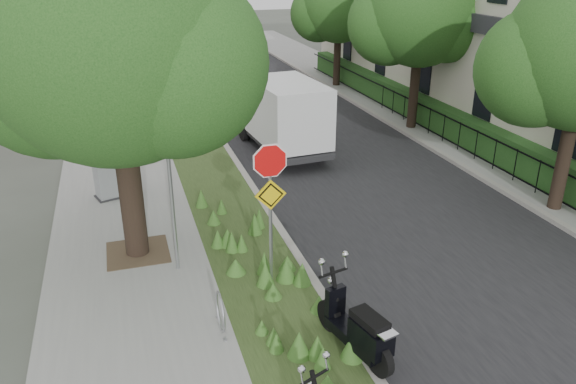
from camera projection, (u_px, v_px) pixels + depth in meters
name	position (u px, v px, depth m)	size (l,w,h in m)	color
ground	(344.00, 293.00, 11.68)	(120.00, 120.00, 0.00)	#4C5147
sidewalk_near	(118.00, 156.00, 19.28)	(3.50, 60.00, 0.12)	gray
verge	(198.00, 149.00, 20.03)	(2.00, 60.00, 0.12)	#2D401B
kerb_near	(225.00, 146.00, 20.30)	(0.20, 60.00, 0.13)	#9E9991
road	(316.00, 139.00, 21.27)	(7.00, 60.00, 0.01)	black
kerb_far	(399.00, 129.00, 22.20)	(0.20, 60.00, 0.13)	#9E9991
footpath_far	(437.00, 126.00, 22.67)	(3.20, 60.00, 0.12)	gray
street_tree_main	(109.00, 46.00, 11.19)	(6.21, 5.54, 7.66)	black
bare_post	(171.00, 185.00, 11.56)	(0.08, 0.08, 4.00)	#A5A8AD
bike_hoop	(220.00, 312.00, 10.23)	(0.06, 0.78, 0.77)	#A5A8AD
sign_assembly	(270.00, 187.00, 10.90)	(0.94, 0.08, 3.22)	#A5A8AD
fence_far	(416.00, 113.00, 22.15)	(0.04, 24.00, 1.00)	black
hedge_far	(432.00, 111.00, 22.34)	(1.00, 24.00, 1.10)	#1C4117
terrace_houses	(522.00, 18.00, 21.94)	(7.40, 26.40, 8.20)	beige
far_tree_b	(419.00, 15.00, 20.66)	(4.83, 4.31, 6.56)	black
far_tree_c	(337.00, 8.00, 27.84)	(4.37, 3.89, 5.93)	black
scooter_far	(362.00, 335.00, 9.46)	(0.74, 1.99, 0.96)	black
box_truck	(282.00, 112.00, 19.33)	(2.26, 4.98, 2.20)	#262628
utility_cabinet	(111.00, 177.00, 15.75)	(1.05, 0.85, 1.21)	#262628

